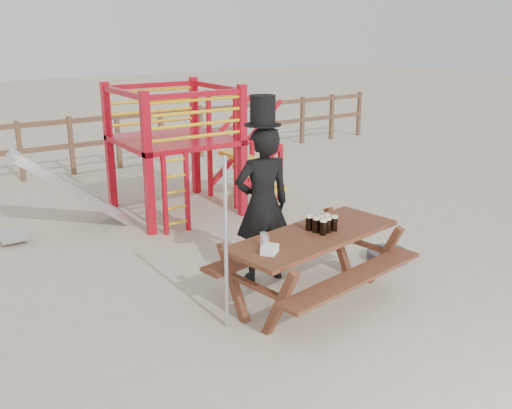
{
  "coord_description": "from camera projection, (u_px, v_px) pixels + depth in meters",
  "views": [
    {
      "loc": [
        -3.7,
        -4.68,
        2.96
      ],
      "look_at": [
        -0.07,
        0.8,
        0.89
      ],
      "focal_mm": 40.0,
      "sensor_mm": 36.0,
      "label": 1
    }
  ],
  "objects": [
    {
      "name": "parasol_base",
      "position": [
        388.0,
        255.0,
        7.52
      ],
      "size": [
        0.54,
        0.54,
        0.23
      ],
      "color": "#39383E",
      "rests_on": "ground"
    },
    {
      "name": "man_with_hat",
      "position": [
        262.0,
        201.0,
        6.69
      ],
      "size": [
        0.76,
        0.57,
        2.22
      ],
      "rotation": [
        0.0,
        0.0,
        2.96
      ],
      "color": "black",
      "rests_on": "ground"
    },
    {
      "name": "metal_pole",
      "position": [
        226.0,
        245.0,
        5.59
      ],
      "size": [
        0.04,
        0.04,
        1.8
      ],
      "primitive_type": "cylinder",
      "color": "#B2B2B7",
      "rests_on": "ground"
    },
    {
      "name": "back_fence",
      "position": [
        95.0,
        137.0,
        11.9
      ],
      "size": [
        15.09,
        0.09,
        1.2
      ],
      "color": "brown",
      "rests_on": "ground"
    },
    {
      "name": "ground",
      "position": [
        299.0,
        294.0,
        6.56
      ],
      "size": [
        60.0,
        60.0,
        0.0
      ],
      "primitive_type": "plane",
      "color": "#BAA690",
      "rests_on": "ground"
    },
    {
      "name": "playground_fort",
      "position": [
        170.0,
        148.0,
        9.15
      ],
      "size": [
        4.71,
        1.84,
        2.1
      ],
      "color": "#AF0B1C",
      "rests_on": "ground"
    },
    {
      "name": "empty_glasses",
      "position": [
        265.0,
        242.0,
        5.77
      ],
      "size": [
        0.12,
        0.17,
        0.15
      ],
      "color": "silver",
      "rests_on": "picnic_table"
    },
    {
      "name": "picnic_table",
      "position": [
        313.0,
        259.0,
        6.28
      ],
      "size": [
        2.27,
        1.76,
        0.8
      ],
      "rotation": [
        0.0,
        0.0,
        0.18
      ],
      "color": "brown",
      "rests_on": "ground"
    },
    {
      "name": "paper_bag",
      "position": [
        270.0,
        249.0,
        5.65
      ],
      "size": [
        0.23,
        0.22,
        0.08
      ],
      "primitive_type": "cube",
      "rotation": [
        0.0,
        0.0,
        0.64
      ],
      "color": "white",
      "rests_on": "picnic_table"
    },
    {
      "name": "stout_pints",
      "position": [
        323.0,
        224.0,
        6.24
      ],
      "size": [
        0.3,
        0.27,
        0.17
      ],
      "color": "black",
      "rests_on": "picnic_table"
    }
  ]
}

